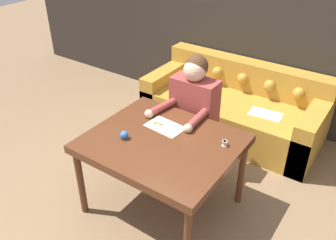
# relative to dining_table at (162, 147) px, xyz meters

# --- Properties ---
(ground_plane) EXTENTS (16.00, 16.00, 0.00)m
(ground_plane) POSITION_rel_dining_table_xyz_m (0.12, -0.06, -0.67)
(ground_plane) COLOR #846647
(wall_back) EXTENTS (8.00, 0.06, 2.60)m
(wall_back) POSITION_rel_dining_table_xyz_m (0.12, 2.01, 0.63)
(wall_back) COLOR #2D2823
(wall_back) RESTS_ON ground_plane
(dining_table) EXTENTS (1.21, 1.03, 0.74)m
(dining_table) POSITION_rel_dining_table_xyz_m (0.00, 0.00, 0.00)
(dining_table) COLOR #562D19
(dining_table) RESTS_ON ground_plane
(couch) EXTENTS (2.07, 0.92, 0.80)m
(couch) POSITION_rel_dining_table_xyz_m (-0.06, 1.55, -0.38)
(couch) COLOR #B7842D
(couch) RESTS_ON ground_plane
(person) EXTENTS (0.50, 0.62, 1.24)m
(person) POSITION_rel_dining_table_xyz_m (-0.09, 0.66, -0.02)
(person) COLOR #33281E
(person) RESTS_ON ground_plane
(pattern_paper_main) EXTENTS (0.35, 0.24, 0.00)m
(pattern_paper_main) POSITION_rel_dining_table_xyz_m (-0.10, 0.18, 0.07)
(pattern_paper_main) COLOR beige
(pattern_paper_main) RESTS_ON dining_table
(scissors) EXTENTS (0.24, 0.10, 0.01)m
(scissors) POSITION_rel_dining_table_xyz_m (-0.16, 0.19, 0.07)
(scissors) COLOR silver
(scissors) RESTS_ON dining_table
(thread_spool) EXTENTS (0.04, 0.04, 0.05)m
(thread_spool) POSITION_rel_dining_table_xyz_m (0.46, 0.22, 0.09)
(thread_spool) COLOR beige
(thread_spool) RESTS_ON dining_table
(pin_cushion) EXTENTS (0.07, 0.07, 0.07)m
(pin_cushion) POSITION_rel_dining_table_xyz_m (-0.27, -0.16, 0.10)
(pin_cushion) COLOR #4C3828
(pin_cushion) RESTS_ON dining_table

